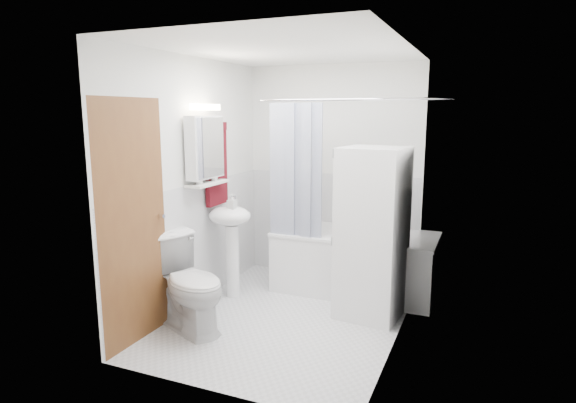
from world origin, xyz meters
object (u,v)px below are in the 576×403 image
at_px(sink, 231,230).
at_px(toilet, 189,284).
at_px(bathtub, 355,259).
at_px(washer_dryer, 372,233).

relative_size(sink, toilet, 1.25).
relative_size(bathtub, sink, 1.61).
distance_m(bathtub, toilet, 1.82).
distance_m(sink, washer_dryer, 1.44).
bearing_deg(sink, toilet, -87.62).
bearing_deg(bathtub, sink, -150.97).
xyz_separation_m(bathtub, washer_dryer, (0.29, -0.54, 0.44)).
xyz_separation_m(sink, toilet, (0.03, -0.82, -0.29)).
bearing_deg(toilet, washer_dryer, -33.05).
bearing_deg(bathtub, washer_dryer, -61.56).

